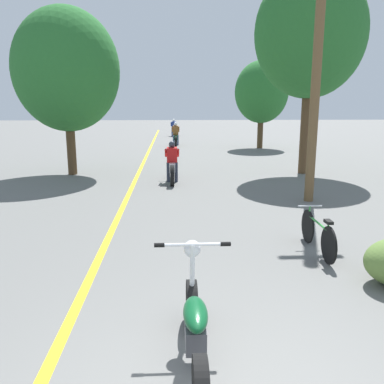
# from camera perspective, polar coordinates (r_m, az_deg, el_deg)

# --- Properties ---
(lane_stripe_center) EXTENTS (0.14, 48.00, 0.01)m
(lane_stripe_center) POSITION_cam_1_polar(r_m,az_deg,el_deg) (15.83, -7.36, 2.98)
(lane_stripe_center) COLOR yellow
(lane_stripe_center) RESTS_ON ground
(utility_pole) EXTENTS (1.10, 0.24, 7.29)m
(utility_pole) POSITION_cam_1_polar(r_m,az_deg,el_deg) (11.10, 17.21, 17.93)
(utility_pole) COLOR brown
(utility_pole) RESTS_ON ground
(roadside_tree_right_near) EXTENTS (3.89, 3.50, 7.18)m
(roadside_tree_right_near) POSITION_cam_1_polar(r_m,az_deg,el_deg) (15.71, 16.28, 20.58)
(roadside_tree_right_near) COLOR #513A23
(roadside_tree_right_near) RESTS_ON ground
(roadside_tree_right_far) EXTENTS (3.03, 2.72, 4.91)m
(roadside_tree_right_far) POSITION_cam_1_polar(r_m,az_deg,el_deg) (23.93, 9.74, 13.65)
(roadside_tree_right_far) COLOR #513A23
(roadside_tree_right_far) RESTS_ON ground
(roadside_tree_left) EXTENTS (3.70, 3.33, 5.82)m
(roadside_tree_left) POSITION_cam_1_polar(r_m,az_deg,el_deg) (15.40, -17.22, 16.01)
(roadside_tree_left) COLOR #513A23
(roadside_tree_left) RESTS_ON ground
(motorcycle_foreground) EXTENTS (0.82, 2.02, 1.11)m
(motorcycle_foreground) POSITION_cam_1_polar(r_m,az_deg,el_deg) (4.23, 0.44, -18.37)
(motorcycle_foreground) COLOR black
(motorcycle_foreground) RESTS_ON ground
(motorcycle_rider_lead) EXTENTS (0.50, 2.10, 1.35)m
(motorcycle_rider_lead) POSITION_cam_1_polar(r_m,az_deg,el_deg) (13.46, -2.80, 3.60)
(motorcycle_rider_lead) COLOR black
(motorcycle_rider_lead) RESTS_ON ground
(motorcycle_rider_mid) EXTENTS (0.50, 1.99, 1.40)m
(motorcycle_rider_mid) POSITION_cam_1_polar(r_m,az_deg,el_deg) (25.35, -2.30, 7.78)
(motorcycle_rider_mid) COLOR black
(motorcycle_rider_mid) RESTS_ON ground
(motorcycle_rider_far) EXTENTS (0.50, 1.96, 1.34)m
(motorcycle_rider_far) POSITION_cam_1_polar(r_m,az_deg,el_deg) (32.35, -2.58, 8.74)
(motorcycle_rider_far) COLOR black
(motorcycle_rider_far) RESTS_ON ground
(bicycle_parked) EXTENTS (0.44, 1.66, 0.73)m
(bicycle_parked) POSITION_cam_1_polar(r_m,az_deg,el_deg) (7.44, 17.24, -5.60)
(bicycle_parked) COLOR black
(bicycle_parked) RESTS_ON ground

